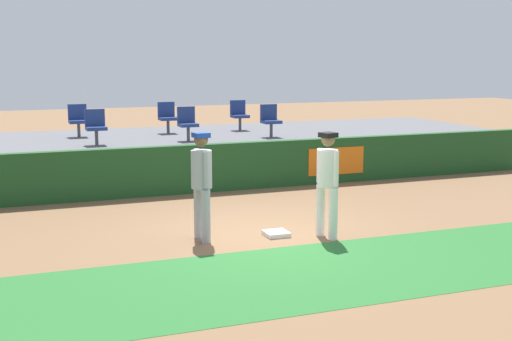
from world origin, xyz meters
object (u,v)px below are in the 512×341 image
(seat_front_left, at_px, (96,125))
(seat_back_right, at_px, (239,113))
(seat_back_center, at_px, (167,116))
(seat_front_right, at_px, (270,119))
(first_base, at_px, (276,234))
(seat_front_center, at_px, (187,122))
(seat_back_left, at_px, (78,119))
(player_fielder_home, at_px, (327,177))
(player_runner_visitor, at_px, (202,179))

(seat_front_left, height_order, seat_back_right, same)
(seat_back_center, distance_m, seat_front_right, 2.91)
(first_base, relative_size, seat_front_center, 0.48)
(first_base, height_order, seat_back_right, seat_back_right)
(seat_back_center, xyz_separation_m, seat_front_left, (-2.15, -1.80, 0.00))
(seat_back_center, bearing_deg, first_base, -88.77)
(seat_front_right, height_order, seat_back_left, same)
(seat_front_right, bearing_deg, seat_front_left, 180.00)
(player_fielder_home, distance_m, seat_back_center, 7.84)
(seat_front_center, bearing_deg, seat_back_right, 42.15)
(player_runner_visitor, distance_m, seat_back_left, 7.31)
(first_base, xyz_separation_m, seat_front_right, (2.13, 5.58, 1.45))
(first_base, distance_m, seat_back_center, 7.53)
(seat_front_right, distance_m, seat_back_left, 4.98)
(seat_back_right, bearing_deg, player_fielder_home, -98.29)
(seat_back_right, bearing_deg, seat_front_right, -83.00)
(player_runner_visitor, bearing_deg, seat_front_left, -175.57)
(seat_back_center, distance_m, seat_back_right, 2.07)
(player_runner_visitor, relative_size, seat_front_center, 2.20)
(player_fielder_home, xyz_separation_m, seat_back_left, (-3.29, 7.77, 0.44))
(first_base, distance_m, seat_front_left, 6.21)
(player_fielder_home, distance_m, seat_front_right, 6.14)
(seat_back_left, bearing_deg, seat_back_center, -0.00)
(seat_front_center, bearing_deg, first_base, -89.18)
(first_base, height_order, player_fielder_home, player_fielder_home)
(first_base, height_order, seat_front_left, seat_front_left)
(first_base, distance_m, seat_front_right, 6.15)
(seat_front_center, bearing_deg, seat_front_right, 0.00)
(player_fielder_home, xyz_separation_m, seat_front_right, (1.35, 5.97, 0.43))
(seat_front_left, height_order, seat_front_right, same)
(player_runner_visitor, distance_m, seat_front_right, 6.40)
(first_base, bearing_deg, seat_front_left, 112.44)
(seat_front_right, bearing_deg, first_base, -110.88)
(seat_back_center, xyz_separation_m, seat_front_center, (0.08, -1.80, -0.00))
(player_fielder_home, bearing_deg, seat_back_right, 156.30)
(first_base, xyz_separation_m, seat_back_right, (1.91, 7.38, 1.45))
(seat_back_right, bearing_deg, seat_front_left, -156.87)
(seat_front_center, bearing_deg, player_runner_visitor, -102.61)
(seat_front_center, relative_size, seat_back_left, 1.00)
(seat_front_center, xyz_separation_m, seat_back_left, (-2.44, 1.80, 0.00))
(seat_back_right, distance_m, seat_front_center, 2.68)
(seat_front_center, bearing_deg, seat_front_left, 179.99)
(player_runner_visitor, bearing_deg, player_fielder_home, 68.07)
(seat_front_left, height_order, seat_front_center, same)
(seat_front_right, distance_m, seat_back_right, 1.81)
(seat_front_right, height_order, seat_front_center, same)
(first_base, relative_size, seat_back_center, 0.48)
(first_base, bearing_deg, seat_back_left, 108.83)
(player_runner_visitor, xyz_separation_m, seat_front_center, (1.21, 5.40, 0.42))
(first_base, bearing_deg, seat_front_right, 69.12)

